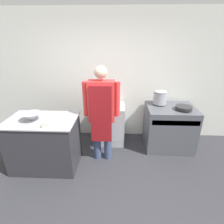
# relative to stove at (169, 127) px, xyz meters

# --- Properties ---
(ground_plane) EXTENTS (14.00, 14.00, 0.00)m
(ground_plane) POSITION_rel_stove_xyz_m (-1.21, -1.62, -0.44)
(ground_plane) COLOR #2D2D33
(wall_back) EXTENTS (8.00, 0.05, 2.70)m
(wall_back) POSITION_rel_stove_xyz_m (-1.21, 0.47, 0.91)
(wall_back) COLOR silver
(wall_back) RESTS_ON ground_plane
(prep_counter) EXTENTS (1.14, 0.75, 0.91)m
(prep_counter) POSITION_rel_stove_xyz_m (-2.31, -0.72, 0.01)
(prep_counter) COLOR #2D2D33
(prep_counter) RESTS_ON ground_plane
(stove) EXTENTS (0.94, 0.79, 0.90)m
(stove) POSITION_rel_stove_xyz_m (0.00, 0.00, 0.00)
(stove) COLOR #4C4F56
(stove) RESTS_ON ground_plane
(fridge_unit) EXTENTS (0.65, 0.58, 0.84)m
(fridge_unit) POSITION_rel_stove_xyz_m (-1.24, 0.13, -0.02)
(fridge_unit) COLOR #A8ADB2
(fridge_unit) RESTS_ON ground_plane
(person_cook) EXTENTS (0.63, 0.24, 1.74)m
(person_cook) POSITION_rel_stove_xyz_m (-1.34, -0.49, 0.55)
(person_cook) COLOR #38476B
(person_cook) RESTS_ON ground_plane
(mixing_bowl) EXTENTS (0.31, 0.31, 0.13)m
(mixing_bowl) POSITION_rel_stove_xyz_m (-2.44, -0.76, 0.53)
(mixing_bowl) COLOR #9EA0A8
(mixing_bowl) RESTS_ON prep_counter
(plastic_tub) EXTENTS (0.14, 0.14, 0.07)m
(plastic_tub) POSITION_rel_stove_xyz_m (-2.11, -0.95, 0.50)
(plastic_tub) COLOR silver
(plastic_tub) RESTS_ON prep_counter
(stock_pot) EXTENTS (0.27, 0.27, 0.28)m
(stock_pot) POSITION_rel_stove_xyz_m (-0.21, 0.14, 0.60)
(stock_pot) COLOR #9EA0A8
(stock_pot) RESTS_ON stove
(saute_pan) EXTENTS (0.31, 0.31, 0.06)m
(saute_pan) POSITION_rel_stove_xyz_m (0.19, -0.14, 0.49)
(saute_pan) COLOR #262628
(saute_pan) RESTS_ON stove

